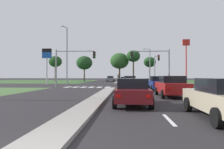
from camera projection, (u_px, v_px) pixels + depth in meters
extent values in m
plane|color=#282628|center=(114.00, 86.00, 33.55)|extent=(200.00, 200.00, 0.00)
cube|color=#385B2D|center=(33.00, 81.00, 59.74)|extent=(35.00, 35.00, 0.01)
cube|color=#385B2D|center=(210.00, 82.00, 56.24)|extent=(35.00, 35.00, 0.01)
cube|color=gray|center=(99.00, 97.00, 14.59)|extent=(1.20, 22.00, 0.14)
cube|color=gray|center=(119.00, 81.00, 58.49)|extent=(1.20, 36.00, 0.14)
cube|color=silver|center=(169.00, 120.00, 7.38)|extent=(0.14, 2.00, 0.01)
cube|color=silver|center=(150.00, 100.00, 13.37)|extent=(0.14, 2.00, 0.01)
cube|color=silver|center=(142.00, 93.00, 19.35)|extent=(0.14, 2.00, 0.01)
cube|color=silver|center=(138.00, 89.00, 25.34)|extent=(0.14, 2.00, 0.01)
cube|color=silver|center=(136.00, 86.00, 31.33)|extent=(0.14, 2.00, 0.01)
cube|color=silver|center=(192.00, 97.00, 15.12)|extent=(0.14, 24.00, 0.01)
cube|color=silver|center=(140.00, 88.00, 26.30)|extent=(6.40, 0.50, 0.01)
cube|color=silver|center=(68.00, 87.00, 28.80)|extent=(0.70, 2.80, 0.01)
cube|color=silver|center=(76.00, 87.00, 28.72)|extent=(0.70, 2.80, 0.01)
cube|color=silver|center=(84.00, 87.00, 28.64)|extent=(0.70, 2.80, 0.01)
cube|color=silver|center=(92.00, 87.00, 28.56)|extent=(0.70, 2.80, 0.01)
cube|color=silver|center=(100.00, 87.00, 28.48)|extent=(0.70, 2.80, 0.01)
cube|color=silver|center=(108.00, 87.00, 28.41)|extent=(0.70, 2.80, 0.01)
cube|color=navy|center=(158.00, 84.00, 22.18)|extent=(1.73, 4.12, 0.74)
cube|color=black|center=(158.00, 79.00, 22.03)|extent=(1.52, 1.89, 0.52)
cube|color=red|center=(155.00, 84.00, 20.15)|extent=(0.20, 0.04, 0.14)
cube|color=red|center=(168.00, 84.00, 20.06)|extent=(0.20, 0.04, 0.14)
cylinder|color=black|center=(149.00, 87.00, 23.55)|extent=(0.22, 0.64, 0.64)
cylinder|color=black|center=(164.00, 87.00, 23.43)|extent=(0.22, 0.64, 0.64)
cylinder|color=black|center=(152.00, 88.00, 20.92)|extent=(0.22, 0.64, 0.64)
cylinder|color=black|center=(169.00, 88.00, 20.80)|extent=(0.22, 0.64, 0.64)
cube|color=black|center=(131.00, 81.00, 35.51)|extent=(4.24, 1.77, 0.77)
cube|color=black|center=(130.00, 77.00, 35.53)|extent=(1.95, 1.56, 0.52)
cube|color=red|center=(119.00, 80.00, 36.33)|extent=(0.04, 0.20, 0.14)
cube|color=red|center=(118.00, 81.00, 34.99)|extent=(0.04, 0.20, 0.14)
cylinder|color=black|center=(138.00, 83.00, 36.30)|extent=(0.64, 0.22, 0.64)
cylinder|color=black|center=(139.00, 83.00, 34.54)|extent=(0.64, 0.22, 0.64)
cylinder|color=black|center=(123.00, 83.00, 36.49)|extent=(0.64, 0.22, 0.64)
cylinder|color=black|center=(123.00, 83.00, 34.72)|extent=(0.64, 0.22, 0.64)
cube|color=maroon|center=(132.00, 94.00, 11.10)|extent=(1.77, 4.11, 0.63)
cube|color=black|center=(132.00, 83.00, 10.95)|extent=(1.56, 1.89, 0.52)
cube|color=red|center=(119.00, 96.00, 9.08)|extent=(0.20, 0.04, 0.14)
cube|color=red|center=(149.00, 96.00, 8.99)|extent=(0.20, 0.04, 0.14)
cylinder|color=black|center=(117.00, 97.00, 12.47)|extent=(0.22, 0.64, 0.64)
cylinder|color=black|center=(146.00, 97.00, 12.35)|extent=(0.22, 0.64, 0.64)
cylinder|color=black|center=(115.00, 102.00, 9.85)|extent=(0.22, 0.64, 0.64)
cylinder|color=black|center=(151.00, 103.00, 9.73)|extent=(0.22, 0.64, 0.64)
cube|color=#BCAD8E|center=(223.00, 101.00, 7.61)|extent=(1.74, 4.59, 0.69)
cylinder|color=black|center=(188.00, 104.00, 9.13)|extent=(0.22, 0.64, 0.64)
cylinder|color=black|center=(217.00, 118.00, 6.20)|extent=(0.22, 0.64, 0.64)
cube|color=#B7B7BC|center=(128.00, 84.00, 22.78)|extent=(1.80, 4.33, 0.66)
cube|color=black|center=(128.00, 79.00, 22.64)|extent=(1.58, 1.99, 0.52)
cube|color=red|center=(122.00, 85.00, 20.65)|extent=(0.20, 0.04, 0.14)
cube|color=red|center=(135.00, 85.00, 20.56)|extent=(0.20, 0.04, 0.14)
cylinder|color=black|center=(120.00, 87.00, 24.22)|extent=(0.22, 0.64, 0.64)
cylinder|color=black|center=(135.00, 87.00, 24.10)|extent=(0.22, 0.64, 0.64)
cylinder|color=black|center=(120.00, 88.00, 21.46)|extent=(0.22, 0.64, 0.64)
cylinder|color=black|center=(137.00, 88.00, 21.34)|extent=(0.22, 0.64, 0.64)
cube|color=slate|center=(110.00, 79.00, 57.07)|extent=(1.86, 4.51, 0.73)
cube|color=black|center=(111.00, 77.00, 57.23)|extent=(1.64, 2.07, 0.52)
cube|color=red|center=(113.00, 79.00, 59.29)|extent=(0.20, 0.04, 0.14)
cube|color=red|center=(109.00, 79.00, 59.39)|extent=(0.20, 0.04, 0.14)
cylinder|color=black|center=(113.00, 81.00, 55.57)|extent=(0.22, 0.64, 0.64)
cylinder|color=black|center=(107.00, 81.00, 55.70)|extent=(0.22, 0.64, 0.64)
cylinder|color=black|center=(114.00, 80.00, 58.45)|extent=(0.22, 0.64, 0.64)
cylinder|color=black|center=(108.00, 80.00, 58.57)|extent=(0.22, 0.64, 0.64)
cube|color=#A31919|center=(171.00, 88.00, 15.61)|extent=(1.86, 4.60, 0.78)
cube|color=black|center=(172.00, 79.00, 15.47)|extent=(1.63, 2.11, 0.52)
cube|color=red|center=(169.00, 88.00, 13.35)|extent=(0.20, 0.04, 0.14)
cube|color=red|center=(190.00, 88.00, 13.25)|extent=(0.20, 0.04, 0.14)
cylinder|color=black|center=(156.00, 91.00, 17.14)|extent=(0.22, 0.64, 0.64)
cylinder|color=black|center=(179.00, 91.00, 17.02)|extent=(0.22, 0.64, 0.64)
cylinder|color=black|center=(163.00, 94.00, 14.21)|extent=(0.22, 0.64, 0.64)
cylinder|color=black|center=(190.00, 94.00, 14.08)|extent=(0.22, 0.64, 0.64)
cylinder|color=gray|center=(169.00, 69.00, 26.46)|extent=(0.18, 0.18, 5.14)
cylinder|color=gray|center=(150.00, 51.00, 26.64)|extent=(4.87, 0.12, 0.12)
cube|color=black|center=(132.00, 55.00, 26.81)|extent=(0.26, 0.32, 0.95)
sphere|color=#360503|center=(131.00, 53.00, 26.82)|extent=(0.20, 0.20, 0.20)
sphere|color=#3A2405|center=(131.00, 55.00, 26.82)|extent=(0.20, 0.20, 0.20)
sphere|color=green|center=(131.00, 57.00, 26.81)|extent=(0.20, 0.20, 0.20)
cylinder|color=gray|center=(56.00, 69.00, 27.50)|extent=(0.18, 0.18, 5.23)
cylinder|color=gray|center=(75.00, 51.00, 27.34)|extent=(5.23, 0.12, 0.12)
cube|color=black|center=(94.00, 55.00, 27.16)|extent=(0.26, 0.32, 0.95)
sphere|color=#360503|center=(95.00, 53.00, 27.15)|extent=(0.20, 0.20, 0.20)
sphere|color=#3A2405|center=(95.00, 55.00, 27.15)|extent=(0.20, 0.20, 0.20)
sphere|color=green|center=(95.00, 57.00, 27.14)|extent=(0.20, 0.20, 0.20)
cylinder|color=gray|center=(155.00, 70.00, 39.63)|extent=(0.18, 0.18, 5.51)
cylinder|color=gray|center=(157.00, 56.00, 37.25)|extent=(0.12, 4.80, 0.12)
cube|color=black|center=(159.00, 58.00, 34.85)|extent=(0.32, 0.26, 0.95)
sphere|color=red|center=(159.00, 56.00, 34.69)|extent=(0.20, 0.20, 0.20)
sphere|color=#3A2405|center=(159.00, 58.00, 34.69)|extent=(0.20, 0.20, 0.20)
sphere|color=black|center=(159.00, 59.00, 34.69)|extent=(0.20, 0.20, 0.20)
cylinder|color=gray|center=(67.00, 56.00, 34.71)|extent=(0.20, 0.20, 9.94)
cylinder|color=gray|center=(65.00, 27.00, 33.77)|extent=(0.28, 1.96, 0.10)
ellipsoid|color=#B2B2A8|center=(62.00, 26.00, 32.81)|extent=(0.56, 0.28, 0.20)
cylinder|color=gray|center=(150.00, 65.00, 52.77)|extent=(0.20, 0.20, 8.68)
cylinder|color=gray|center=(147.00, 49.00, 52.16)|extent=(1.85, 1.49, 0.10)
ellipsoid|color=#B2B2A8|center=(143.00, 49.00, 51.51)|extent=(0.56, 0.28, 0.20)
cylinder|color=maroon|center=(118.00, 81.00, 42.46)|extent=(0.16, 0.16, 0.81)
cylinder|color=#4C4C4C|center=(118.00, 77.00, 42.47)|extent=(0.34, 0.34, 0.85)
sphere|color=tan|center=(118.00, 74.00, 42.47)|extent=(0.24, 0.24, 0.24)
cylinder|color=red|center=(186.00, 64.00, 51.89)|extent=(0.28, 0.28, 9.45)
cube|color=red|center=(186.00, 42.00, 51.93)|extent=(1.80, 0.30, 1.60)
torus|color=yellow|center=(184.00, 43.00, 52.13)|extent=(0.96, 0.16, 0.96)
torus|color=yellow|center=(187.00, 42.00, 52.07)|extent=(0.96, 0.16, 0.96)
cylinder|color=silver|center=(47.00, 71.00, 37.85)|extent=(0.24, 0.24, 4.95)
cube|color=#194CA5|center=(47.00, 55.00, 37.87)|extent=(1.80, 0.24, 1.10)
cube|color=black|center=(47.00, 50.00, 37.87)|extent=(1.80, 0.24, 0.70)
cylinder|color=#423323|center=(55.00, 73.00, 59.33)|extent=(0.39, 0.39, 4.79)
ellipsoid|color=#1E421E|center=(55.00, 62.00, 59.36)|extent=(3.82, 3.82, 3.25)
cylinder|color=#423323|center=(84.00, 74.00, 60.37)|extent=(0.34, 0.34, 4.21)
ellipsoid|color=#1E421E|center=(84.00, 63.00, 60.39)|extent=(4.79, 4.79, 4.07)
cylinder|color=#423323|center=(120.00, 74.00, 60.07)|extent=(0.45, 0.45, 4.56)
ellipsoid|color=#285123|center=(120.00, 61.00, 60.09)|extent=(5.54, 5.54, 4.71)
cylinder|color=#423323|center=(133.00, 71.00, 56.96)|extent=(0.40, 0.40, 6.14)
ellipsoid|color=#1E421E|center=(133.00, 56.00, 56.99)|extent=(3.86, 3.86, 3.28)
cylinder|color=#423323|center=(150.00, 73.00, 59.70)|extent=(0.31, 0.31, 4.71)
ellipsoid|color=#1E421E|center=(150.00, 62.00, 59.73)|extent=(3.58, 3.58, 3.05)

